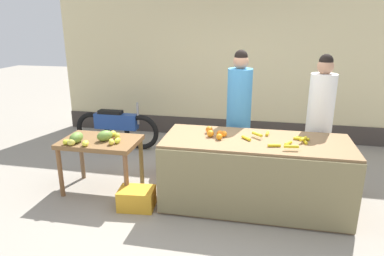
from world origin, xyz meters
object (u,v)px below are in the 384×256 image
at_px(vendor_woman_white_shirt, 319,123).
at_px(parked_motorcycle, 116,127).
at_px(vendor_woman_blue_shirt, 239,117).
at_px(produce_sack, 170,155).
at_px(produce_crate, 137,198).

relative_size(vendor_woman_white_shirt, parked_motorcycle, 1.16).
bearing_deg(vendor_woman_blue_shirt, produce_sack, 178.24).
height_order(produce_crate, produce_sack, produce_sack).
relative_size(parked_motorcycle, produce_crate, 3.64).
bearing_deg(vendor_woman_blue_shirt, produce_crate, -137.14).
relative_size(vendor_woman_blue_shirt, vendor_woman_white_shirt, 1.02).
xyz_separation_m(parked_motorcycle, produce_crate, (1.11, -1.99, -0.27)).
bearing_deg(vendor_woman_white_shirt, produce_crate, -154.93).
bearing_deg(produce_crate, vendor_woman_white_shirt, 25.07).
height_order(vendor_woman_blue_shirt, produce_sack, vendor_woman_blue_shirt).
xyz_separation_m(produce_crate, produce_sack, (0.14, 1.11, 0.17)).
bearing_deg(parked_motorcycle, vendor_woman_white_shirt, -15.65).
bearing_deg(parked_motorcycle, produce_sack, -35.16).
xyz_separation_m(vendor_woman_blue_shirt, produce_sack, (-1.03, 0.03, -0.66)).
distance_m(parked_motorcycle, produce_sack, 1.53).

